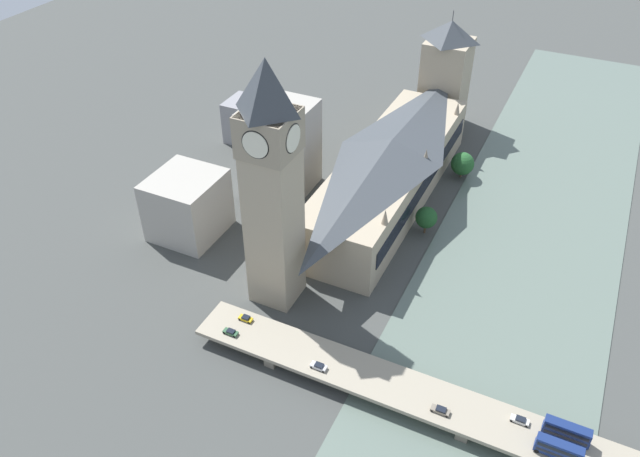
# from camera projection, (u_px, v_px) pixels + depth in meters

# --- Properties ---
(ground_plane) EXTENTS (600.00, 600.00, 0.00)m
(ground_plane) POSITION_uv_depth(u_px,v_px,m) (424.00, 222.00, 219.71)
(ground_plane) COLOR #424442
(river_water) EXTENTS (59.22, 360.00, 0.30)m
(river_water) POSITION_uv_depth(u_px,v_px,m) (526.00, 249.00, 207.40)
(river_water) COLOR slate
(river_water) RESTS_ON ground_plane
(parliament_hall) EXTENTS (27.49, 103.40, 25.03)m
(parliament_hall) POSITION_uv_depth(u_px,v_px,m) (390.00, 170.00, 223.54)
(parliament_hall) COLOR tan
(parliament_hall) RESTS_ON ground_plane
(clock_tower) EXTENTS (14.13, 14.13, 75.36)m
(clock_tower) POSITION_uv_depth(u_px,v_px,m) (272.00, 182.00, 166.09)
(clock_tower) COLOR tan
(clock_tower) RESTS_ON ground_plane
(victoria_tower) EXTENTS (18.05, 18.05, 50.31)m
(victoria_tower) POSITION_uv_depth(u_px,v_px,m) (445.00, 75.00, 263.32)
(victoria_tower) COLOR tan
(victoria_tower) RESTS_ON ground_plane
(road_bridge) EXTENTS (150.44, 13.20, 4.77)m
(road_bridge) POSITION_uv_depth(u_px,v_px,m) (468.00, 415.00, 151.37)
(road_bridge) COLOR gray
(road_bridge) RESTS_ON ground_plane
(double_decker_bus_lead) EXTENTS (10.70, 2.60, 4.92)m
(double_decker_bus_lead) POSITION_uv_depth(u_px,v_px,m) (567.00, 431.00, 143.52)
(double_decker_bus_lead) COLOR navy
(double_decker_bus_lead) RESTS_ON road_bridge
(double_decker_bus_mid) EXTENTS (10.57, 2.58, 4.64)m
(double_decker_bus_mid) POSITION_uv_depth(u_px,v_px,m) (559.00, 449.00, 140.01)
(double_decker_bus_mid) COLOR navy
(double_decker_bus_mid) RESTS_ON road_bridge
(car_northbound_lead) EXTENTS (4.34, 1.89, 1.37)m
(car_northbound_lead) POSITION_uv_depth(u_px,v_px,m) (319.00, 366.00, 161.26)
(car_northbound_lead) COLOR silver
(car_northbound_lead) RESTS_ON road_bridge
(car_northbound_mid) EXTENTS (4.20, 1.80, 1.34)m
(car_northbound_mid) POSITION_uv_depth(u_px,v_px,m) (231.00, 332.00, 170.76)
(car_northbound_mid) COLOR #2D5638
(car_northbound_mid) RESTS_ON road_bridge
(car_northbound_tail) EXTENTS (4.01, 1.85, 1.42)m
(car_northbound_tail) POSITION_uv_depth(u_px,v_px,m) (246.00, 318.00, 174.86)
(car_northbound_tail) COLOR gold
(car_northbound_tail) RESTS_ON road_bridge
(car_southbound_mid) EXTENTS (4.43, 1.82, 1.32)m
(car_southbound_mid) POSITION_uv_depth(u_px,v_px,m) (520.00, 420.00, 148.33)
(car_southbound_mid) COLOR silver
(car_southbound_mid) RESTS_ON road_bridge
(car_southbound_extra) EXTENTS (4.62, 1.91, 1.33)m
(car_southbound_extra) POSITION_uv_depth(u_px,v_px,m) (440.00, 410.00, 150.56)
(car_southbound_extra) COLOR slate
(car_southbound_extra) RESTS_ON road_bridge
(city_block_west) EXTENTS (22.33, 24.65, 33.66)m
(city_block_west) POSITION_uv_depth(u_px,v_px,m) (280.00, 149.00, 226.98)
(city_block_west) COLOR #A39E93
(city_block_west) RESTS_ON ground_plane
(city_block_center) EXTENTS (29.04, 15.28, 17.66)m
(city_block_center) POSITION_uv_depth(u_px,v_px,m) (261.00, 124.00, 258.97)
(city_block_center) COLOR gray
(city_block_center) RESTS_ON ground_plane
(city_block_east) EXTENTS (21.70, 23.11, 21.66)m
(city_block_east) POSITION_uv_depth(u_px,v_px,m) (187.00, 205.00, 209.09)
(city_block_east) COLOR #A39E93
(city_block_east) RESTS_ON ground_plane
(tree_embankment_near) EXTENTS (8.90, 8.90, 10.43)m
(tree_embankment_near) POSITION_uv_depth(u_px,v_px,m) (463.00, 164.00, 239.40)
(tree_embankment_near) COLOR brown
(tree_embankment_near) RESTS_ON ground_plane
(tree_embankment_mid) EXTENTS (7.46, 7.46, 10.20)m
(tree_embankment_mid) POSITION_uv_depth(u_px,v_px,m) (426.00, 218.00, 210.97)
(tree_embankment_mid) COLOR brown
(tree_embankment_mid) RESTS_ON ground_plane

